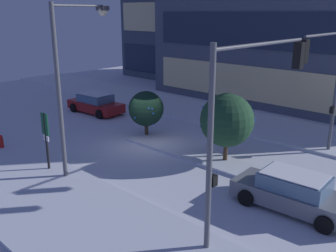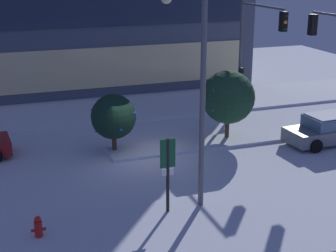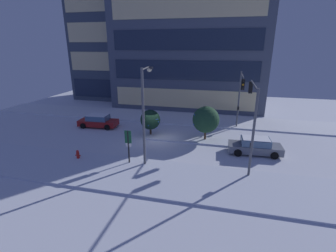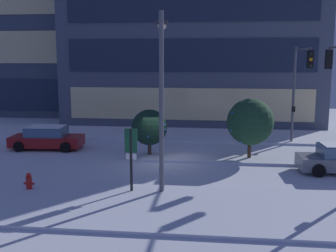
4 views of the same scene
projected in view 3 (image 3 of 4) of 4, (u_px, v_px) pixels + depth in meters
ground at (157, 139)px, 25.45m from camera, size 52.00×52.00×0.00m
curb_strip_near at (130, 174)px, 18.36m from camera, size 52.00×5.20×0.14m
curb_strip_far at (173, 118)px, 32.50m from camera, size 52.00×5.20×0.14m
median_strip at (188, 140)px, 25.04m from camera, size 9.00×1.80×0.14m
office_tower_main at (192, 27)px, 38.10m from camera, size 22.65×13.53×24.07m
office_tower_secondary at (108, 47)px, 43.47m from camera, size 11.01×8.19×18.14m
car_near at (255, 146)px, 21.76m from camera, size 4.77×2.19×1.49m
car_far at (98, 121)px, 28.97m from camera, size 4.74×2.31×1.49m
traffic_light_corner_far_right at (240, 93)px, 25.95m from camera, size 0.32×4.92×6.58m
traffic_light_corner_near_right at (252, 110)px, 18.69m from camera, size 0.32×5.85×6.59m
street_lamp_arched at (145, 102)px, 19.06m from camera, size 0.72×3.16×7.78m
fire_hydrant at (78, 155)px, 20.68m from camera, size 0.48×0.26×0.87m
parking_info_sign at (128, 143)px, 19.47m from camera, size 0.55×0.12×2.89m
decorated_tree_median at (206, 120)px, 24.31m from camera, size 2.68×2.68×3.58m
decorated_tree_left_of_median at (150, 120)px, 25.83m from camera, size 2.13×2.13×2.85m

